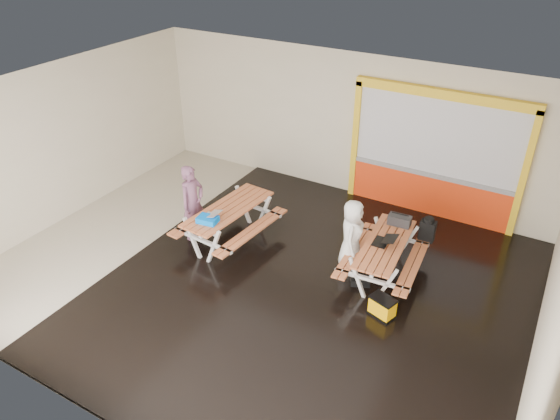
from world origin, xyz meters
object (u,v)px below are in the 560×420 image
Objects in this scene: toolbox at (400,220)px; backpack at (428,229)px; person_left at (193,203)px; fluke_bag at (382,307)px; picnic_table_left at (229,216)px; laptop_left at (210,216)px; picnic_table_right at (384,251)px; blue_pouch at (208,220)px; person_right at (352,235)px; dark_case at (360,280)px; laptop_right at (384,241)px.

backpack is at bearing 23.88° from toolbox.
fluke_bag is (4.39, -0.36, -0.67)m from person_left.
picnic_table_left is 0.58m from laptop_left.
backpack is at bearing 61.35° from picnic_table_right.
laptop_left is 3.81m from fluke_bag.
blue_pouch is (-3.28, -1.15, 0.30)m from picnic_table_right.
person_right is at bearing -126.85° from toolbox.
dark_case is at bearing -79.73° from person_left.
picnic_table_right is at bearing -118.65° from backpack.
fluke_bag is at bearing -1.62° from laptop_left.
backpack is 1.41× the size of dark_case.
backpack is (0.54, 1.01, -0.13)m from laptop_right.
picnic_table_right is at bearing 8.44° from picnic_table_left.
dark_case is (0.37, -0.33, -0.73)m from person_right.
laptop_left reaches higher than laptop_right.
picnic_table_right is at bearing 59.33° from dark_case.
toolbox reaches higher than picnic_table_right.
toolbox is 0.89× the size of backpack.
fluke_bag is at bearing -93.36° from backpack.
laptop_right is at bearing -91.93° from toolbox.
toolbox is (0.65, 0.86, 0.07)m from person_right.
picnic_table_right is 0.25m from laptop_right.
laptop_right reaches higher than picnic_table_left.
person_right reaches higher than toolbox.
laptop_right is (3.96, 0.69, -0.03)m from person_left.
person_left is 0.81m from blue_pouch.
backpack reaches higher than picnic_table_right.
laptop_left is at bearing -169.88° from dark_case.
fluke_bag is at bearing -44.16° from dark_case.
person_right is 2.82× the size of fluke_bag.
person_left is at bearing -170.06° from laptop_right.
blue_pouch reaches higher than dark_case.
laptop_right is 0.78m from toolbox.
person_right is at bearing 17.93° from laptop_left.
picnic_table_right is 5.95× the size of dark_case.
laptop_left is 4.34m from backpack.
person_right reaches higher than laptop_left.
backpack reaches higher than picnic_table_left.
fluke_bag is (3.66, -0.62, -0.43)m from picnic_table_left.
picnic_table_left is 3.49m from toolbox.
picnic_table_right is 0.68m from person_right.
laptop_right is 0.84× the size of fluke_bag.
person_left reaches higher than laptop_right.
laptop_left is at bearing -152.59° from toolbox.
backpack is at bearing 21.00° from picnic_table_left.
person_left is 4.82m from backpack.
laptop_right is at bearing 16.01° from laptop_left.
laptop_right reaches higher than dark_case.
backpack reaches higher than dark_case.
fluke_bag is (0.40, -1.84, -0.68)m from toolbox.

